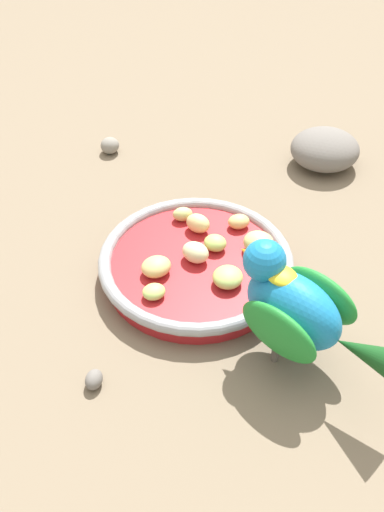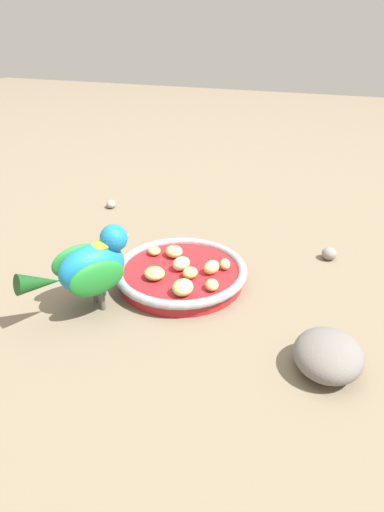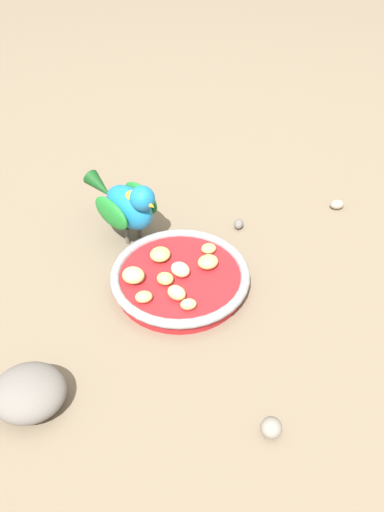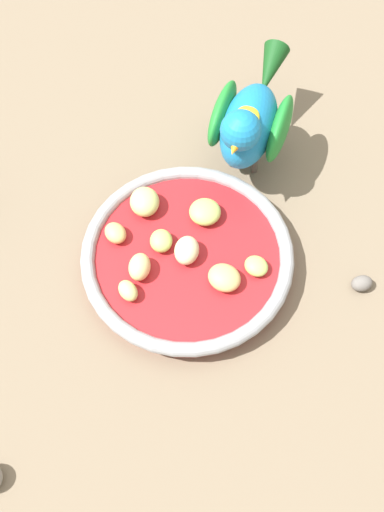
% 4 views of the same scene
% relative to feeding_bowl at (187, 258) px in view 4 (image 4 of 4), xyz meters
% --- Properties ---
extents(ground_plane, '(4.00, 4.00, 0.00)m').
position_rel_feeding_bowl_xyz_m(ground_plane, '(0.02, 0.03, -0.02)').
color(ground_plane, '#756651').
extents(feeding_bowl, '(0.22, 0.22, 0.03)m').
position_rel_feeding_bowl_xyz_m(feeding_bowl, '(0.00, 0.00, 0.00)').
color(feeding_bowl, '#AD1E23').
rests_on(feeding_bowl, ground_plane).
extents(apple_piece_0, '(0.03, 0.03, 0.02)m').
position_rel_feeding_bowl_xyz_m(apple_piece_0, '(0.02, -0.02, 0.02)').
color(apple_piece_0, '#B2CC66').
rests_on(apple_piece_0, feeding_bowl).
extents(apple_piece_1, '(0.04, 0.04, 0.02)m').
position_rel_feeding_bowl_xyz_m(apple_piece_1, '(-0.03, -0.04, 0.02)').
color(apple_piece_1, '#B2CC66').
rests_on(apple_piece_1, feeding_bowl).
extents(apple_piece_2, '(0.03, 0.03, 0.01)m').
position_rel_feeding_bowl_xyz_m(apple_piece_2, '(-0.06, 0.04, 0.01)').
color(apple_piece_2, '#B2CC66').
rests_on(apple_piece_2, feeding_bowl).
extents(apple_piece_3, '(0.04, 0.04, 0.02)m').
position_rel_feeding_bowl_xyz_m(apple_piece_3, '(0.03, -0.07, 0.02)').
color(apple_piece_3, '#C6D17A').
rests_on(apple_piece_3, feeding_bowl).
extents(apple_piece_4, '(0.02, 0.03, 0.02)m').
position_rel_feeding_bowl_xyz_m(apple_piece_4, '(0.07, 0.03, 0.02)').
color(apple_piece_4, '#C6D17A').
rests_on(apple_piece_4, feeding_bowl).
extents(apple_piece_5, '(0.04, 0.04, 0.02)m').
position_rel_feeding_bowl_xyz_m(apple_piece_5, '(0.00, 0.00, 0.02)').
color(apple_piece_5, beige).
rests_on(apple_piece_5, feeding_bowl).
extents(apple_piece_6, '(0.03, 0.03, 0.02)m').
position_rel_feeding_bowl_xyz_m(apple_piece_6, '(0.07, -0.04, 0.02)').
color(apple_piece_6, tan).
rests_on(apple_piece_6, feeding_bowl).
extents(apple_piece_7, '(0.05, 0.05, 0.02)m').
position_rel_feeding_bowl_xyz_m(apple_piece_7, '(-0.03, 0.04, 0.02)').
color(apple_piece_7, tan).
rests_on(apple_piece_7, feeding_bowl).
extents(apple_piece_8, '(0.03, 0.04, 0.02)m').
position_rel_feeding_bowl_xyz_m(apple_piece_8, '(0.05, 0.01, 0.02)').
color(apple_piece_8, '#E5C67F').
rests_on(apple_piece_8, feeding_bowl).
extents(parrot, '(0.13, 0.16, 0.13)m').
position_rel_feeding_bowl_xyz_m(parrot, '(-0.10, -0.11, 0.06)').
color(parrot, '#59544C').
rests_on(parrot, ground_plane).
extents(pebble_0, '(0.02, 0.02, 0.02)m').
position_rel_feeding_bowl_xyz_m(pebble_0, '(-0.17, 0.07, -0.01)').
color(pebble_0, slate).
rests_on(pebble_0, ground_plane).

